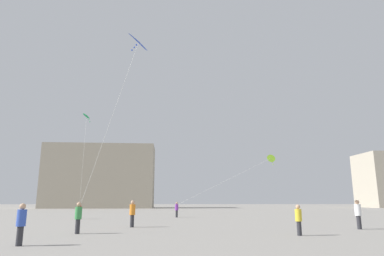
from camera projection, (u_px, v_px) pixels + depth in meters
name	position (u px, v px, depth m)	size (l,w,h in m)	color
person_in_green	(78.00, 216.00, 18.65)	(0.37, 0.37, 1.72)	#2D2D33
person_in_yellow	(299.00, 218.00, 17.70)	(0.35, 0.35, 1.59)	#2D2D33
person_in_orange	(132.00, 212.00, 23.09)	(0.39, 0.39, 1.80)	#2D2D33
person_in_purple	(177.00, 209.00, 36.07)	(0.36, 0.36, 1.63)	#2D2D33
person_in_white	(358.00, 213.00, 21.54)	(0.40, 0.40, 1.84)	#2D2D33
person_in_red	(79.00, 210.00, 32.91)	(0.35, 0.35, 1.60)	#2D2D33
person_in_blue	(21.00, 222.00, 13.74)	(0.37, 0.37, 1.70)	#2D2D33
kite_cobalt_delta	(138.00, 44.00, 21.06)	(3.74, 1.98, 10.77)	blue
kite_lime_diamond	(270.00, 159.00, 36.24)	(10.76, 1.99, 5.40)	#8CD12D
kite_emerald_diamond	(87.00, 117.00, 37.04)	(0.99, 2.66, 10.08)	green
building_left_hall	(101.00, 177.00, 79.74)	(25.35, 11.64, 14.61)	#A39984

